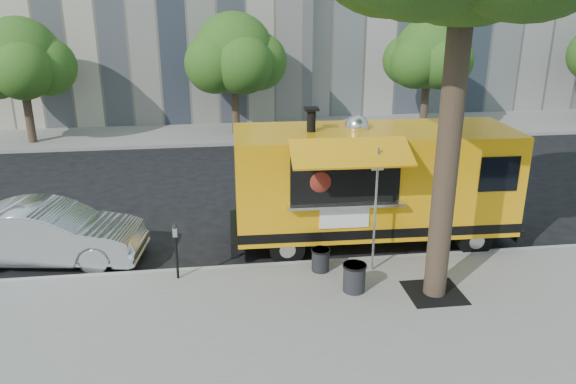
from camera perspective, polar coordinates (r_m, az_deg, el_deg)
name	(u,v)px	position (r m, az deg, el deg)	size (l,w,h in m)	color
ground	(298,251)	(14.72, 1.00, -6.03)	(120.00, 120.00, 0.00)	black
sidewalk	(329,336)	(11.26, 4.14, -14.39)	(60.00, 6.00, 0.15)	gray
curb	(303,265)	(13.86, 1.58, -7.39)	(60.00, 0.14, 0.16)	#999993
far_sidewalk	(256,130)	(27.43, -3.25, 6.26)	(60.00, 5.00, 0.15)	gray
tree_well	(434,293)	(12.90, 14.61, -9.86)	(1.20, 1.20, 0.02)	black
far_tree_a	(20,58)	(26.78, -25.57, 12.15)	(3.42, 3.42, 5.36)	#33261C
far_tree_b	(234,53)	(25.97, -5.53, 13.86)	(3.60, 3.60, 5.50)	#33261C
far_tree_c	(429,54)	(27.55, 14.10, 13.47)	(3.24, 3.24, 5.21)	#33261C
sign_post	(376,203)	(12.93, 8.89, -1.09)	(0.28, 0.06, 3.00)	silver
parking_meter	(176,245)	(12.98, -11.33, -5.31)	(0.11, 0.11, 1.33)	black
food_truck	(372,182)	(14.68, 8.51, 0.97)	(7.50, 3.55, 3.69)	#F8A50C
sedan	(49,234)	(15.08, -23.12, -3.90)	(1.61, 4.61, 1.52)	#B6B9BE
trash_bin_left	(321,259)	(13.33, 3.33, -6.82)	(0.45, 0.45, 0.55)	black
trash_bin_right	(354,277)	(12.51, 6.75, -8.55)	(0.53, 0.53, 0.64)	black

